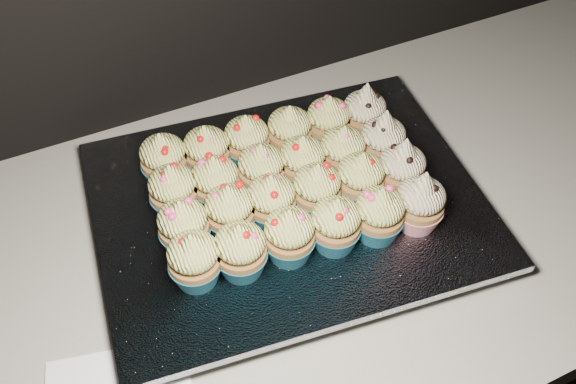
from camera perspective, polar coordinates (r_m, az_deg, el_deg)
The scene contains 27 objects.
worktop at distance 0.85m, azimuth -6.70°, elevation -6.71°, with size 2.44×0.64×0.04m, color beige.
baking_tray at distance 0.87m, azimuth 0.00°, elevation -1.73°, with size 0.46×0.35×0.02m, color black.
foil_lining at distance 0.85m, azimuth 0.00°, elevation -0.99°, with size 0.50×0.39×0.01m, color silver.
cupcake_0 at distance 0.75m, azimuth -8.34°, elevation -5.97°, with size 0.06×0.06×0.08m.
cupcake_1 at distance 0.75m, azimuth -4.23°, elevation -5.18°, with size 0.06×0.06×0.08m.
cupcake_2 at distance 0.76m, azimuth 0.12°, elevation -3.86°, with size 0.06×0.06×0.08m.
cupcake_3 at distance 0.78m, azimuth 4.26°, elevation -2.88°, with size 0.06×0.06×0.08m.
cupcake_4 at distance 0.79m, azimuth 8.09°, elevation -1.97°, with size 0.06×0.06×0.08m.
cupcake_5 at distance 0.81m, azimuth 11.65°, elevation -0.91°, with size 0.06×0.06×0.10m.
cupcake_6 at distance 0.78m, azimuth -9.26°, elevation -3.04°, with size 0.06×0.06×0.08m.
cupcake_7 at distance 0.79m, azimuth -5.18°, elevation -1.72°, with size 0.06×0.06×0.08m.
cupcake_8 at distance 0.80m, azimuth -1.48°, elevation -0.82°, with size 0.06×0.06×0.08m.
cupcake_9 at distance 0.81m, azimuth 2.57°, elevation 0.17°, with size 0.06×0.06×0.08m.
cupcake_10 at distance 0.83m, azimuth 6.45°, elevation 1.16°, with size 0.06×0.06×0.08m.
cupcake_11 at distance 0.85m, azimuth 10.06°, elevation 2.02°, with size 0.06×0.06×0.10m.
cupcake_12 at distance 0.82m, azimuth -10.16°, elevation 0.09°, with size 0.06×0.06×0.08m.
cupcake_13 at distance 0.83m, azimuth -6.44°, elevation 0.86°, with size 0.06×0.06×0.08m.
cupcake_14 at distance 0.84m, azimuth -2.38°, elevation 1.96°, with size 0.06×0.06×0.08m.
cupcake_15 at distance 0.85m, azimuth 1.29°, elevation 2.70°, with size 0.06×0.06×0.08m.
cupcake_16 at distance 0.86m, azimuth 4.86°, elevation 3.57°, with size 0.06×0.06×0.08m.
cupcake_17 at distance 0.88m, azimuth 8.41°, elevation 4.52°, with size 0.06×0.06×0.10m.
cupcake_18 at distance 0.86m, azimuth -10.99°, elevation 2.85°, with size 0.06×0.06×0.08m.
cupcake_19 at distance 0.87m, azimuth -7.22°, elevation 3.57°, with size 0.06×0.06×0.08m.
cupcake_20 at distance 0.88m, azimuth -3.68°, elevation 4.55°, with size 0.06×0.06×0.08m.
cupcake_21 at distance 0.89m, azimuth 0.14°, elevation 5.40°, with size 0.06×0.06×0.08m.
cupcake_22 at distance 0.90m, azimuth 3.60°, elevation 6.23°, with size 0.06×0.06×0.08m.
cupcake_23 at distance 0.92m, azimuth 6.78°, elevation 6.95°, with size 0.06×0.06×0.10m.
Camera 1 is at (-0.12, 1.21, 1.57)m, focal length 40.00 mm.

